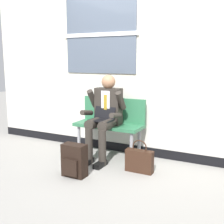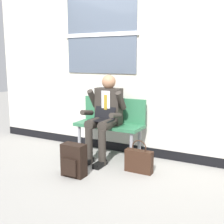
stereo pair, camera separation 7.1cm
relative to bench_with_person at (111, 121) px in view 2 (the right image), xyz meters
The scene contains 6 objects.
ground_plane 0.80m from the bench_with_person, 56.11° to the right, with size 18.00×18.00×0.00m, color gray.
station_wall 0.96m from the bench_with_person, 41.79° to the left, with size 5.58×0.17×2.82m.
bench_with_person is the anchor object (origin of this frame).
person_seated 0.24m from the bench_with_person, 90.00° to the right, with size 0.57×0.70×1.27m.
backpack 1.03m from the bench_with_person, 91.38° to the right, with size 0.31×0.20×0.43m.
handbag 0.90m from the bench_with_person, 34.02° to the right, with size 0.38×0.11×0.45m.
Camera 2 is at (1.77, -3.39, 1.50)m, focal length 46.45 mm.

